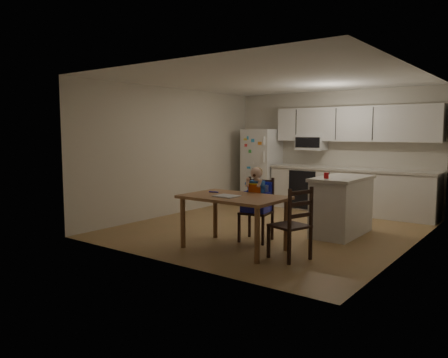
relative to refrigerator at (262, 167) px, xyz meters
name	(u,v)px	position (x,y,z in m)	size (l,w,h in m)	color
room	(286,154)	(1.55, -1.67, 0.40)	(4.52, 5.01, 2.51)	olive
refrigerator	(262,167)	(0.00, 0.00, 0.00)	(0.72, 0.70, 1.70)	silver
kitchen_run	(350,170)	(2.05, 0.09, 0.03)	(3.37, 0.62, 2.15)	silver
kitchen_island	(342,206)	(2.68, -1.87, -0.38)	(0.66, 1.26, 0.93)	silver
red_cup	(326,175)	(2.58, -2.26, 0.13)	(0.07, 0.07, 0.09)	red
dining_table	(234,203)	(1.82, -3.62, -0.20)	(1.41, 0.91, 0.76)	brown
napkin	(227,196)	(1.77, -3.72, -0.09)	(0.32, 0.28, 0.01)	silver
toddler_spoon	(213,192)	(1.37, -3.52, -0.09)	(0.02, 0.02, 0.12)	#1A1FC6
chair_booster	(257,196)	(1.81, -3.00, -0.17)	(0.49, 0.49, 1.12)	black
chair_side	(295,219)	(2.76, -3.60, -0.31)	(0.53, 0.53, 0.95)	black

